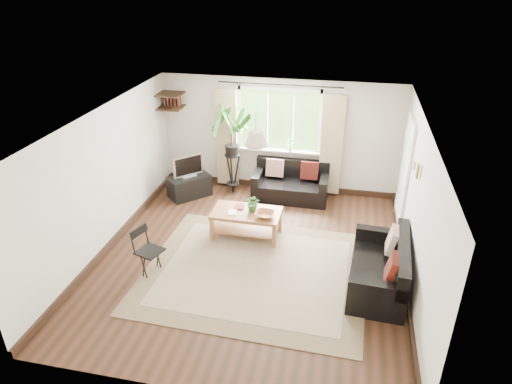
% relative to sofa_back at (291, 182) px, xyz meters
% --- Properties ---
extents(floor, '(5.50, 5.50, 0.00)m').
position_rel_sofa_back_xyz_m(floor, '(-0.33, -2.30, -0.36)').
color(floor, black).
rests_on(floor, ground).
extents(ceiling, '(5.50, 5.50, 0.00)m').
position_rel_sofa_back_xyz_m(ceiling, '(-0.33, -2.30, 2.04)').
color(ceiling, white).
rests_on(ceiling, floor).
extents(wall_back, '(5.00, 0.02, 2.40)m').
position_rel_sofa_back_xyz_m(wall_back, '(-0.33, 0.45, 0.84)').
color(wall_back, beige).
rests_on(wall_back, floor).
extents(wall_front, '(5.00, 0.02, 2.40)m').
position_rel_sofa_back_xyz_m(wall_front, '(-0.33, -5.05, 0.84)').
color(wall_front, beige).
rests_on(wall_front, floor).
extents(wall_left, '(0.02, 5.50, 2.40)m').
position_rel_sofa_back_xyz_m(wall_left, '(-2.83, -2.30, 0.84)').
color(wall_left, beige).
rests_on(wall_left, floor).
extents(wall_right, '(0.02, 5.50, 2.40)m').
position_rel_sofa_back_xyz_m(wall_right, '(2.17, -2.30, 0.84)').
color(wall_right, beige).
rests_on(wall_right, floor).
extents(rug, '(3.57, 3.08, 0.02)m').
position_rel_sofa_back_xyz_m(rug, '(-0.19, -2.65, -0.35)').
color(rug, beige).
rests_on(rug, floor).
extents(window, '(2.50, 0.16, 2.16)m').
position_rel_sofa_back_xyz_m(window, '(-0.33, 0.41, 1.19)').
color(window, white).
rests_on(window, wall_back).
extents(door, '(0.06, 0.96, 2.06)m').
position_rel_sofa_back_xyz_m(door, '(2.14, -0.60, 0.64)').
color(door, silver).
rests_on(door, wall_right).
extents(corner_shelf, '(0.50, 0.50, 0.34)m').
position_rel_sofa_back_xyz_m(corner_shelf, '(-2.58, 0.20, 1.53)').
color(corner_shelf, black).
rests_on(corner_shelf, wall_back).
extents(pendant_lamp, '(0.36, 0.36, 0.54)m').
position_rel_sofa_back_xyz_m(pendant_lamp, '(-0.33, -1.90, 1.69)').
color(pendant_lamp, beige).
rests_on(pendant_lamp, ceiling).
extents(wall_sconce, '(0.12, 0.12, 0.28)m').
position_rel_sofa_back_xyz_m(wall_sconce, '(2.10, -2.00, 1.38)').
color(wall_sconce, beige).
rests_on(wall_sconce, wall_right).
extents(sofa_back, '(1.54, 0.77, 0.73)m').
position_rel_sofa_back_xyz_m(sofa_back, '(0.00, 0.00, 0.00)').
color(sofa_back, black).
rests_on(sofa_back, floor).
extents(sofa_right, '(1.66, 0.90, 0.76)m').
position_rel_sofa_back_xyz_m(sofa_right, '(1.71, -2.62, 0.02)').
color(sofa_right, black).
rests_on(sofa_right, floor).
extents(coffee_table, '(1.22, 0.67, 0.50)m').
position_rel_sofa_back_xyz_m(coffee_table, '(-0.57, -1.63, -0.11)').
color(coffee_table, brown).
rests_on(coffee_table, floor).
extents(table_plant, '(0.33, 0.30, 0.32)m').
position_rel_sofa_back_xyz_m(table_plant, '(-0.45, -1.57, 0.29)').
color(table_plant, '#2A5C24').
rests_on(table_plant, coffee_table).
extents(bowl, '(0.37, 0.37, 0.08)m').
position_rel_sofa_back_xyz_m(bowl, '(-0.21, -1.74, 0.18)').
color(bowl, '#9A5A35').
rests_on(bowl, coffee_table).
extents(book_a, '(0.19, 0.24, 0.02)m').
position_rel_sofa_back_xyz_m(book_a, '(-0.88, -1.73, 0.14)').
color(book_a, white).
rests_on(book_a, coffee_table).
extents(book_b, '(0.17, 0.23, 0.02)m').
position_rel_sofa_back_xyz_m(book_b, '(-0.81, -1.49, 0.15)').
color(book_b, maroon).
rests_on(book_b, coffee_table).
extents(tv_stand, '(0.93, 0.94, 0.45)m').
position_rel_sofa_back_xyz_m(tv_stand, '(-2.10, -0.34, -0.14)').
color(tv_stand, black).
rests_on(tv_stand, floor).
extents(tv, '(0.61, 0.61, 0.50)m').
position_rel_sofa_back_xyz_m(tv, '(-2.10, -0.34, 0.34)').
color(tv, '#A5A5AA').
rests_on(tv, tv_stand).
extents(palm_stand, '(0.90, 0.90, 1.90)m').
position_rel_sofa_back_xyz_m(palm_stand, '(-1.24, 0.02, 0.59)').
color(palm_stand, black).
rests_on(palm_stand, floor).
extents(folding_chair, '(0.51, 0.51, 0.78)m').
position_rel_sofa_back_xyz_m(folding_chair, '(-1.80, -3.01, 0.03)').
color(folding_chair, black).
rests_on(folding_chair, floor).
extents(sill_plant, '(0.14, 0.10, 0.27)m').
position_rel_sofa_back_xyz_m(sill_plant, '(-0.08, 0.33, 0.70)').
color(sill_plant, '#2D6023').
rests_on(sill_plant, window).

